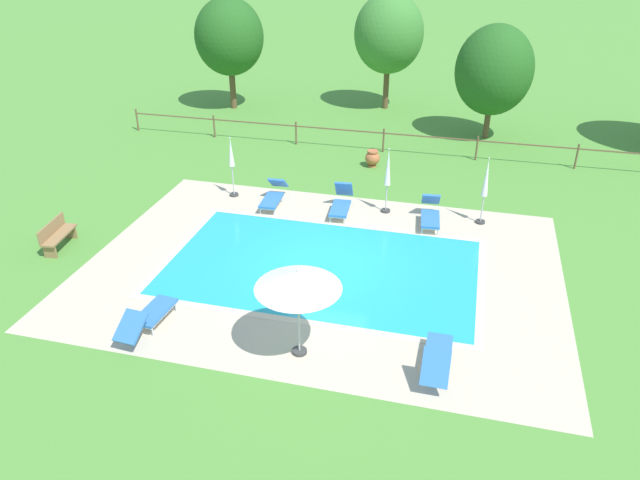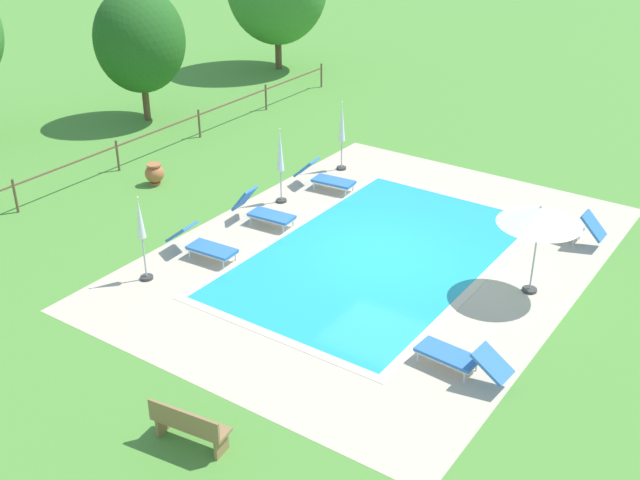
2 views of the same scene
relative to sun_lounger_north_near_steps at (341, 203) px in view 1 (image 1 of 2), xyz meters
name	(u,v)px [view 1 (image 1 of 2)]	position (x,y,z in m)	size (l,w,h in m)	color
ground_plane	(322,266)	(0.24, -3.65, -0.40)	(160.00, 160.00, 0.00)	#518E38
pool_deck_paving	(322,266)	(0.24, -3.65, -0.39)	(13.73, 10.14, 0.01)	beige
swimming_pool_water	(322,266)	(0.24, -3.65, -0.39)	(8.94, 5.35, 0.01)	#23A8C1
pool_coping_rim	(322,266)	(0.24, -3.65, -0.39)	(9.42, 5.83, 0.01)	beige
sun_lounger_north_near_steps	(341,203)	(0.00, 0.00, 0.00)	(0.74, 1.89, 1.00)	#3370BC
sun_lounger_north_mid	(148,316)	(-3.21, -7.64, -0.03)	(0.75, 2.07, 0.78)	#3370BC
sun_lounger_north_far	(430,213)	(3.06, -0.05, -0.01)	(0.78, 1.99, 0.91)	#3370BC
sun_lounger_north_end	(437,356)	(3.89, -7.45, -0.01)	(0.61, 1.92, 0.94)	#3370BC
sun_lounger_south_near_corner	(273,195)	(-2.48, 0.06, -0.02)	(0.72, 2.02, 0.86)	#3370BC
patio_umbrella_open_foreground	(298,280)	(0.70, -7.64, 1.64)	(1.98, 1.98, 2.30)	#383838
patio_umbrella_closed_row_west	(232,160)	(-4.15, 0.46, 1.01)	(0.32, 0.32, 2.25)	#383838
patio_umbrella_closed_row_mid_west	(388,173)	(1.48, 0.50, 1.04)	(0.32, 0.32, 2.33)	#383838
patio_umbrella_closed_row_centre	(486,184)	(4.70, 0.43, 1.02)	(0.32, 0.32, 2.33)	#383838
wooden_bench_lawn_side	(57,234)	(-7.97, -4.57, 0.07)	(0.64, 1.55, 0.87)	#937047
terracotta_urn_near_fence	(373,158)	(0.28, 4.60, -0.02)	(0.60, 0.60, 0.69)	#B7663D
perimeter_fence	(384,136)	(0.43, 6.43, 0.31)	(23.72, 0.08, 1.05)	brown
tree_west_mid	(229,37)	(-8.38, 11.18, 3.26)	(3.49, 3.49, 5.61)	brown
tree_centre	(494,70)	(4.72, 9.49, 2.69)	(3.41, 3.41, 5.06)	brown
tree_east_mid	(389,34)	(-0.54, 13.14, 3.43)	(3.51, 3.51, 5.82)	brown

